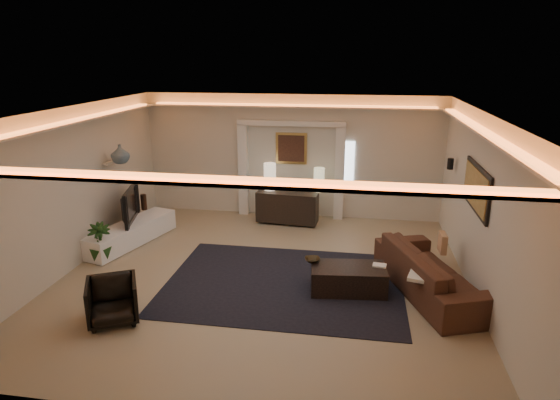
% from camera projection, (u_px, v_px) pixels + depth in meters
% --- Properties ---
extents(floor, '(7.00, 7.00, 0.00)m').
position_uv_depth(floor, '(263.00, 277.00, 8.49)').
color(floor, '#998660').
rests_on(floor, ground).
extents(ceiling, '(7.00, 7.00, 0.00)m').
position_uv_depth(ceiling, '(262.00, 111.00, 7.65)').
color(ceiling, white).
rests_on(ceiling, ground).
extents(wall_back, '(7.00, 0.00, 7.00)m').
position_uv_depth(wall_back, '(291.00, 156.00, 11.37)').
color(wall_back, beige).
rests_on(wall_back, ground).
extents(wall_front, '(7.00, 0.00, 7.00)m').
position_uv_depth(wall_front, '(193.00, 298.00, 4.76)').
color(wall_front, beige).
rests_on(wall_front, ground).
extents(wall_left, '(0.00, 7.00, 7.00)m').
position_uv_depth(wall_left, '(71.00, 189.00, 8.61)').
color(wall_left, beige).
rests_on(wall_left, ground).
extents(wall_right, '(0.00, 7.00, 7.00)m').
position_uv_depth(wall_right, '(481.00, 209.00, 7.53)').
color(wall_right, beige).
rests_on(wall_right, ground).
extents(cove_soffit, '(7.00, 7.00, 0.04)m').
position_uv_depth(cove_soffit, '(262.00, 129.00, 7.73)').
color(cove_soffit, silver).
rests_on(cove_soffit, ceiling).
extents(daylight_slit, '(0.25, 0.03, 1.00)m').
position_uv_depth(daylight_slit, '(349.00, 163.00, 11.18)').
color(daylight_slit, white).
rests_on(daylight_slit, wall_back).
extents(area_rug, '(4.00, 3.00, 0.01)m').
position_uv_depth(area_rug, '(284.00, 283.00, 8.24)').
color(area_rug, black).
rests_on(area_rug, ground).
extents(pilaster_left, '(0.22, 0.20, 2.20)m').
position_uv_depth(pilaster_left, '(244.00, 170.00, 11.56)').
color(pilaster_left, silver).
rests_on(pilaster_left, ground).
extents(pilaster_right, '(0.22, 0.20, 2.20)m').
position_uv_depth(pilaster_right, '(339.00, 174.00, 11.20)').
color(pilaster_right, silver).
rests_on(pilaster_right, ground).
extents(alcove_header, '(2.52, 0.20, 0.12)m').
position_uv_depth(alcove_header, '(291.00, 123.00, 11.05)').
color(alcove_header, silver).
rests_on(alcove_header, wall_back).
extents(painting_frame, '(0.74, 0.04, 0.74)m').
position_uv_depth(painting_frame, '(291.00, 148.00, 11.29)').
color(painting_frame, tan).
rests_on(painting_frame, wall_back).
extents(painting_canvas, '(0.62, 0.02, 0.62)m').
position_uv_depth(painting_canvas, '(291.00, 149.00, 11.26)').
color(painting_canvas, '#4C2D1E').
rests_on(painting_canvas, wall_back).
extents(art_panel_frame, '(0.04, 1.64, 0.74)m').
position_uv_depth(art_panel_frame, '(477.00, 188.00, 7.74)').
color(art_panel_frame, black).
rests_on(art_panel_frame, wall_right).
extents(art_panel_gold, '(0.02, 1.50, 0.62)m').
position_uv_depth(art_panel_gold, '(475.00, 188.00, 7.75)').
color(art_panel_gold, tan).
rests_on(art_panel_gold, wall_right).
extents(wall_sconce, '(0.12, 0.12, 0.22)m').
position_uv_depth(wall_sconce, '(450.00, 164.00, 9.56)').
color(wall_sconce, black).
rests_on(wall_sconce, wall_right).
extents(wall_niche, '(0.10, 0.55, 0.04)m').
position_uv_depth(wall_niche, '(112.00, 162.00, 9.86)').
color(wall_niche, silver).
rests_on(wall_niche, wall_left).
extents(console, '(1.43, 0.56, 0.70)m').
position_uv_depth(console, '(287.00, 207.00, 11.05)').
color(console, black).
rests_on(console, ground).
extents(lamp_left, '(0.36, 0.36, 0.63)m').
position_uv_depth(lamp_left, '(270.00, 175.00, 11.08)').
color(lamp_left, '#FFE4BD').
rests_on(lamp_left, console).
extents(lamp_right, '(0.32, 0.32, 0.55)m').
position_uv_depth(lamp_right, '(319.00, 177.00, 10.95)').
color(lamp_right, beige).
rests_on(lamp_right, console).
extents(media_ledge, '(1.14, 2.33, 0.42)m').
position_uv_depth(media_ledge, '(131.00, 233.00, 9.93)').
color(media_ledge, white).
rests_on(media_ledge, ground).
extents(tv, '(1.25, 0.47, 0.72)m').
position_uv_depth(tv, '(125.00, 204.00, 9.92)').
color(tv, black).
rests_on(tv, media_ledge).
extents(figurine, '(0.14, 0.14, 0.35)m').
position_uv_depth(figurine, '(144.00, 201.00, 10.69)').
color(figurine, black).
rests_on(figurine, media_ledge).
extents(ginger_jar, '(0.47, 0.47, 0.38)m').
position_uv_depth(ginger_jar, '(120.00, 154.00, 9.60)').
color(ginger_jar, '#4A5A64').
rests_on(ginger_jar, wall_niche).
extents(plant, '(0.58, 0.58, 0.76)m').
position_uv_depth(plant, '(100.00, 243.00, 8.99)').
color(plant, '#173711').
rests_on(plant, ground).
extents(sofa, '(2.71, 1.80, 0.74)m').
position_uv_depth(sofa, '(432.00, 272.00, 7.83)').
color(sofa, '#4E3222').
rests_on(sofa, ground).
extents(throw_blanket, '(0.60, 0.54, 0.06)m').
position_uv_depth(throw_blanket, '(426.00, 277.00, 7.25)').
color(throw_blanket, silver).
rests_on(throw_blanket, sofa).
extents(throw_pillow, '(0.11, 0.35, 0.34)m').
position_uv_depth(throw_pillow, '(443.00, 243.00, 8.56)').
color(throw_pillow, tan).
rests_on(throw_pillow, sofa).
extents(coffee_table, '(1.28, 0.79, 0.45)m').
position_uv_depth(coffee_table, '(348.00, 279.00, 7.93)').
color(coffee_table, black).
rests_on(coffee_table, ground).
extents(bowl, '(0.32, 0.32, 0.06)m').
position_uv_depth(bowl, '(312.00, 261.00, 8.07)').
color(bowl, black).
rests_on(bowl, coffee_table).
extents(magazine, '(0.24, 0.19, 0.03)m').
position_uv_depth(magazine, '(379.00, 266.00, 7.90)').
color(magazine, white).
rests_on(magazine, coffee_table).
extents(armchair, '(0.95, 0.95, 0.65)m').
position_uv_depth(armchair, '(113.00, 301.00, 7.00)').
color(armchair, '#352C20').
rests_on(armchair, ground).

